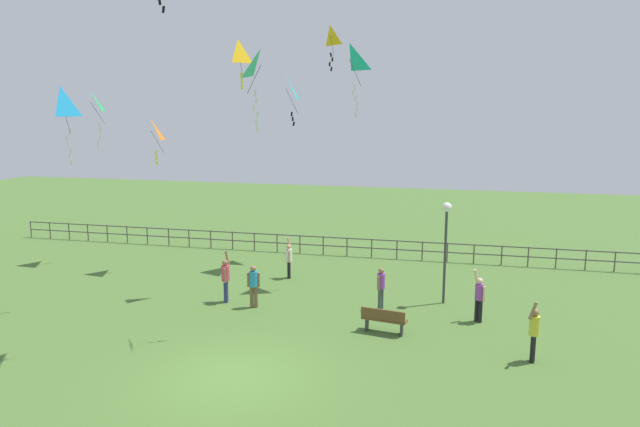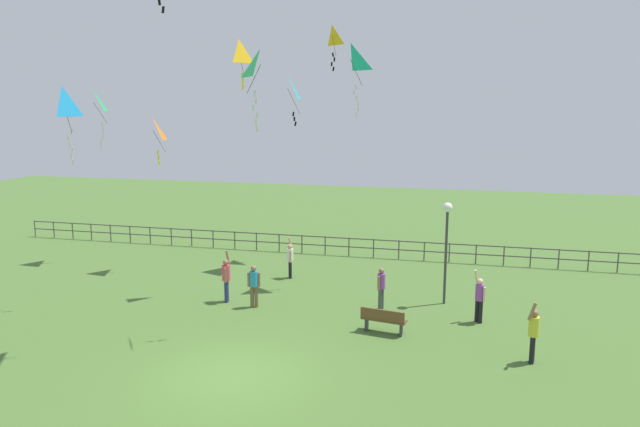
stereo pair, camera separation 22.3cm
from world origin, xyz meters
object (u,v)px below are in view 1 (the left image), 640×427
at_px(kite_0, 238,54).
at_px(kite_8, 62,106).
at_px(kite_1, 286,89).
at_px(person_5, 534,331).
at_px(person_0, 226,277).
at_px(park_bench, 384,320).
at_px(kite_4, 91,105).
at_px(kite_6, 151,132).
at_px(person_1, 381,285).
at_px(person_3, 289,258).
at_px(kite_2, 330,37).
at_px(lamppost, 446,229).
at_px(kite_3, 350,62).
at_px(person_2, 479,296).
at_px(person_4, 254,283).
at_px(kite_7, 261,68).

height_order(kite_0, kite_8, kite_0).
distance_m(kite_1, kite_8, 9.61).
xyz_separation_m(person_5, kite_1, (-10.07, 8.66, 7.22)).
bearing_deg(person_0, kite_0, 88.37).
bearing_deg(park_bench, kite_8, 179.48).
relative_size(park_bench, kite_4, 0.56).
bearing_deg(kite_6, kite_4, 166.31).
distance_m(person_1, kite_0, 10.39).
relative_size(person_3, kite_1, 0.79).
bearing_deg(kite_2, lamppost, -46.15).
relative_size(lamppost, kite_3, 1.40).
xyz_separation_m(park_bench, kite_8, (-11.69, 0.11, 6.97)).
bearing_deg(person_5, person_2, 115.99).
xyz_separation_m(person_1, kite_8, (-11.28, -2.21, 6.53)).
bearing_deg(kite_1, kite_6, -160.56).
relative_size(person_2, kite_8, 0.66).
relative_size(park_bench, person_4, 0.96).
bearing_deg(person_5, person_4, 164.78).
relative_size(park_bench, person_3, 0.87).
distance_m(lamppost, person_0, 8.55).
distance_m(kite_1, kite_6, 6.33).
height_order(person_1, kite_1, kite_1).
relative_size(park_bench, person_0, 0.78).
bearing_deg(kite_7, person_2, 18.39).
relative_size(person_2, kite_0, 0.98).
xyz_separation_m(person_0, kite_3, (4.12, 3.38, 8.15)).
bearing_deg(person_3, kite_7, -81.36).
height_order(person_1, kite_8, kite_8).
xyz_separation_m(kite_0, kite_1, (0.73, 3.95, -1.24)).
distance_m(person_3, kite_4, 11.92).
distance_m(kite_0, kite_6, 6.18).
height_order(lamppost, person_5, lamppost).
distance_m(person_5, kite_7, 11.45).
relative_size(lamppost, person_0, 1.98).
bearing_deg(kite_8, person_5, -4.66).
bearing_deg(person_0, person_4, -14.64).
distance_m(person_0, person_1, 5.92).
xyz_separation_m(lamppost, person_1, (-2.25, -1.23, -1.98)).
bearing_deg(kite_8, kite_2, 50.94).
xyz_separation_m(person_3, kite_6, (-6.37, 0.06, 5.41)).
distance_m(park_bench, kite_4, 17.49).
distance_m(kite_7, kite_8, 7.84).
height_order(person_2, kite_2, kite_2).
bearing_deg(person_3, person_2, -24.28).
height_order(person_4, kite_2, kite_2).
xyz_separation_m(park_bench, person_3, (-4.85, 5.37, 0.43)).
height_order(kite_0, kite_2, kite_2).
relative_size(person_0, person_3, 1.11).
distance_m(person_3, kite_7, 9.76).
relative_size(person_4, kite_8, 0.57).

